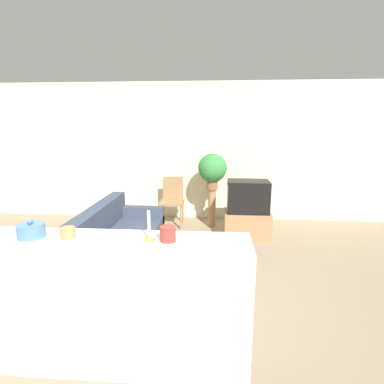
# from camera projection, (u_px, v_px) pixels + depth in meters

# --- Properties ---
(ground_plane) EXTENTS (14.00, 14.00, 0.00)m
(ground_plane) POSITION_uv_depth(u_px,v_px,m) (116.00, 318.00, 2.98)
(ground_plane) COLOR gray
(wall_back) EXTENTS (9.00, 0.06, 2.70)m
(wall_back) POSITION_uv_depth(u_px,v_px,m) (167.00, 152.00, 6.02)
(wall_back) COLOR beige
(wall_back) RESTS_ON ground_plane
(couch) EXTENTS (0.87, 1.88, 0.79)m
(couch) POSITION_uv_depth(u_px,v_px,m) (120.00, 242.00, 4.20)
(couch) COLOR #384256
(couch) RESTS_ON ground_plane
(tv_stand) EXTENTS (0.77, 0.48, 0.45)m
(tv_stand) POSITION_uv_depth(u_px,v_px,m) (247.00, 224.00, 5.12)
(tv_stand) COLOR #9E754C
(tv_stand) RESTS_ON ground_plane
(television) EXTENTS (0.69, 0.45, 0.53)m
(television) POSITION_uv_depth(u_px,v_px,m) (248.00, 196.00, 5.01)
(television) COLOR black
(television) RESTS_ON tv_stand
(wooden_chair) EXTENTS (0.44, 0.44, 0.91)m
(wooden_chair) POSITION_uv_depth(u_px,v_px,m) (172.00, 198.00, 5.70)
(wooden_chair) COLOR #9E754C
(wooden_chair) RESTS_ON ground_plane
(plant_stand) EXTENTS (0.15, 0.15, 0.72)m
(plant_stand) POSITION_uv_depth(u_px,v_px,m) (212.00, 208.00, 5.64)
(plant_stand) COLOR #9E754C
(plant_stand) RESTS_ON ground_plane
(potted_plant) EXTENTS (0.53, 0.53, 0.66)m
(potted_plant) POSITION_uv_depth(u_px,v_px,m) (212.00, 169.00, 5.47)
(potted_plant) COLOR #8E5B3D
(potted_plant) RESTS_ON plant_stand
(foreground_counter) EXTENTS (2.47, 0.44, 1.05)m
(foreground_counter) POSITION_uv_depth(u_px,v_px,m) (91.00, 301.00, 2.36)
(foreground_counter) COLOR silver
(foreground_counter) RESTS_ON ground_plane
(decorative_bowl) EXTENTS (0.20, 0.20, 0.15)m
(decorative_bowl) POSITION_uv_depth(u_px,v_px,m) (31.00, 230.00, 2.26)
(decorative_bowl) COLOR #4C7AAD
(decorative_bowl) RESTS_ON foreground_counter
(candle_jar) EXTENTS (0.11, 0.11, 0.08)m
(candle_jar) POSITION_uv_depth(u_px,v_px,m) (68.00, 233.00, 2.24)
(candle_jar) COLOR #C6844C
(candle_jar) RESTS_ON foreground_counter
(candlestick) EXTENTS (0.07, 0.07, 0.23)m
(candlestick) POSITION_uv_depth(u_px,v_px,m) (149.00, 231.00, 2.19)
(candlestick) COLOR #B7933D
(candlestick) RESTS_ON foreground_counter
(coffee_tin) EXTENTS (0.12, 0.12, 0.11)m
(coffee_tin) POSITION_uv_depth(u_px,v_px,m) (168.00, 234.00, 2.18)
(coffee_tin) COLOR #99382D
(coffee_tin) RESTS_ON foreground_counter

